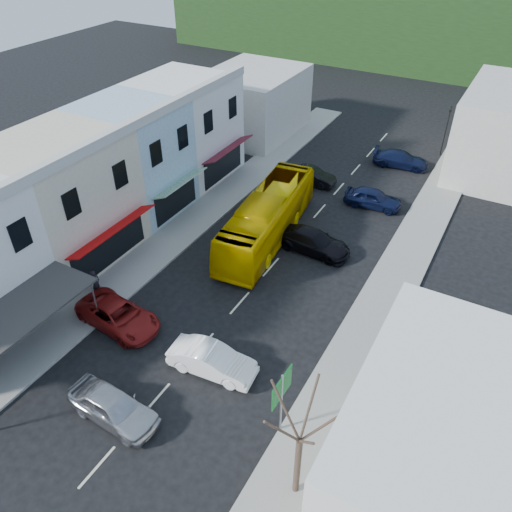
{
  "coord_description": "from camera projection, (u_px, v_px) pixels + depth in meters",
  "views": [
    {
      "loc": [
        11.68,
        -14.93,
        20.02
      ],
      "look_at": [
        0.0,
        6.0,
        2.2
      ],
      "focal_mm": 35.0,
      "sensor_mm": 36.0,
      "label": 1
    }
  ],
  "objects": [
    {
      "name": "ground",
      "position": [
        202.0,
        346.0,
        26.98
      ],
      "size": [
        120.0,
        120.0,
        0.0
      ],
      "primitive_type": "plane",
      "color": "black",
      "rests_on": "ground"
    },
    {
      "name": "sidewalk_left",
      "position": [
        194.0,
        221.0,
        36.87
      ],
      "size": [
        3.0,
        52.0,
        0.15
      ],
      "primitive_type": "cube",
      "color": "gray",
      "rests_on": "ground"
    },
    {
      "name": "sidewalk_right",
      "position": [
        392.0,
        285.0,
        31.01
      ],
      "size": [
        3.0,
        52.0,
        0.15
      ],
      "primitive_type": "cube",
      "color": "gray",
      "rests_on": "ground"
    },
    {
      "name": "shopfront_row",
      "position": [
        84.0,
        187.0,
        32.98
      ],
      "size": [
        8.25,
        30.0,
        8.0
      ],
      "color": "silver",
      "rests_on": "ground"
    },
    {
      "name": "right_building",
      "position": [
        464.0,
        488.0,
        16.51
      ],
      "size": [
        8.0,
        9.0,
        8.0
      ],
      "primitive_type": "cube",
      "color": "silver",
      "rests_on": "ground"
    },
    {
      "name": "distant_block_left",
      "position": [
        254.0,
        102.0,
        48.8
      ],
      "size": [
        8.0,
        10.0,
        6.0
      ],
      "primitive_type": "cube",
      "color": "#B7B2A8",
      "rests_on": "ground"
    },
    {
      "name": "distant_block_right",
      "position": [
        511.0,
        132.0,
        41.61
      ],
      "size": [
        8.0,
        12.0,
        7.0
      ],
      "primitive_type": "cube",
      "color": "#B7B2A8",
      "rests_on": "ground"
    },
    {
      "name": "hillside",
      "position": [
        454.0,
        5.0,
        69.14
      ],
      "size": [
        80.0,
        26.0,
        14.0
      ],
      "color": "black",
      "rests_on": "ground"
    },
    {
      "name": "bus",
      "position": [
        267.0,
        219.0,
        34.39
      ],
      "size": [
        3.75,
        11.8,
        3.1
      ],
      "primitive_type": "imported",
      "rotation": [
        0.0,
        0.0,
        0.11
      ],
      "color": "#E0B100",
      "rests_on": "ground"
    },
    {
      "name": "car_silver",
      "position": [
        113.0,
        408.0,
        22.98
      ],
      "size": [
        4.48,
        2.0,
        1.4
      ],
      "primitive_type": "imported",
      "rotation": [
        0.0,
        0.0,
        1.53
      ],
      "color": "#B6B6BB",
      "rests_on": "ground"
    },
    {
      "name": "car_white",
      "position": [
        212.0,
        361.0,
        25.21
      ],
      "size": [
        4.56,
        2.23,
        1.4
      ],
      "primitive_type": "imported",
      "rotation": [
        0.0,
        0.0,
        1.67
      ],
      "color": "white",
      "rests_on": "ground"
    },
    {
      "name": "car_red",
      "position": [
        118.0,
        316.0,
        27.9
      ],
      "size": [
        4.78,
        2.39,
        1.4
      ],
      "primitive_type": "imported",
      "rotation": [
        0.0,
        0.0,
        1.46
      ],
      "color": "maroon",
      "rests_on": "ground"
    },
    {
      "name": "car_black_near",
      "position": [
        313.0,
        242.0,
        33.65
      ],
      "size": [
        4.57,
        2.01,
        1.4
      ],
      "primitive_type": "imported",
      "rotation": [
        0.0,
        0.0,
        1.53
      ],
      "color": "black",
      "rests_on": "ground"
    },
    {
      "name": "car_navy_mid",
      "position": [
        373.0,
        199.0,
        38.33
      ],
      "size": [
        4.54,
        2.18,
        1.4
      ],
      "primitive_type": "imported",
      "rotation": [
        0.0,
        0.0,
        1.66
      ],
      "color": "black",
      "rests_on": "ground"
    },
    {
      "name": "car_black_far",
      "position": [
        310.0,
        176.0,
        41.37
      ],
      "size": [
        4.42,
        1.85,
        1.4
      ],
      "primitive_type": "imported",
      "rotation": [
        0.0,
        0.0,
        1.58
      ],
      "color": "black",
      "rests_on": "ground"
    },
    {
      "name": "car_navy_far",
      "position": [
        401.0,
        159.0,
        43.87
      ],
      "size": [
        4.71,
        2.45,
        1.4
      ],
      "primitive_type": "imported",
      "rotation": [
        0.0,
        0.0,
        1.71
      ],
      "color": "black",
      "rests_on": "ground"
    },
    {
      "name": "pedestrian_left",
      "position": [
        96.0,
        283.0,
        29.69
      ],
      "size": [
        0.57,
        0.69,
        1.7
      ],
      "primitive_type": "imported",
      "rotation": [
        0.0,
        0.0,
        1.89
      ],
      "color": "black",
      "rests_on": "sidewalk_left"
    },
    {
      "name": "direction_sign",
      "position": [
        281.0,
        404.0,
        21.69
      ],
      "size": [
        0.29,
        1.72,
        3.79
      ],
      "primitive_type": null,
      "rotation": [
        0.0,
        0.0,
        -0.03
      ],
      "color": "#08561A",
      "rests_on": "ground"
    },
    {
      "name": "street_tree",
      "position": [
        300.0,
        441.0,
        18.42
      ],
      "size": [
        2.61,
        2.61,
        7.08
      ],
      "primitive_type": null,
      "rotation": [
        0.0,
        0.0,
        0.09
      ],
      "color": "#32261F",
      "rests_on": "ground"
    },
    {
      "name": "traffic_signal",
      "position": [
        446.0,
        131.0,
        44.8
      ],
      "size": [
        1.17,
        1.28,
        4.62
      ],
      "primitive_type": null,
      "rotation": [
        0.0,
        0.0,
        2.71
      ],
      "color": "black",
      "rests_on": "ground"
    }
  ]
}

